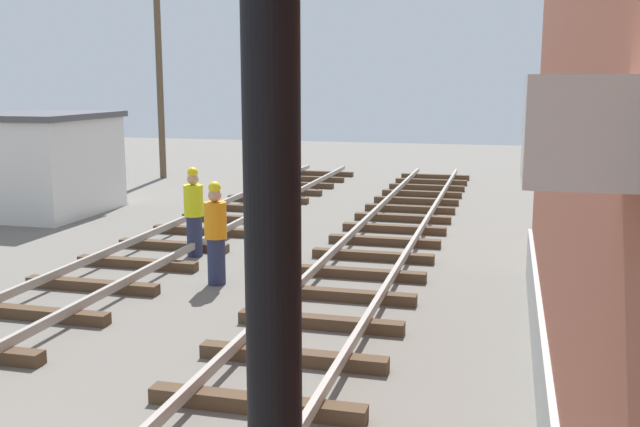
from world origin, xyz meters
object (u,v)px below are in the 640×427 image
object	(u,v)px
signal_mast	(270,176)
utility_pole_far	(159,56)
control_hut	(46,163)
track_worker_distant	(194,212)
parked_car_blue	(14,159)
track_worker_foreground	(216,234)

from	to	relation	value
signal_mast	utility_pole_far	distance (m)	25.91
control_hut	track_worker_distant	xyz separation A→B (m)	(5.98, -3.64, -0.46)
parked_car_blue	track_worker_foreground	size ratio (longest dim) A/B	2.25
track_worker_foreground	parked_car_blue	bearing A→B (deg)	138.97
control_hut	track_worker_distant	distance (m)	7.01
utility_pole_far	control_hut	bearing A→B (deg)	-87.50
track_worker_distant	track_worker_foreground	bearing A→B (deg)	-56.27
track_worker_foreground	utility_pole_far	bearing A→B (deg)	119.85
utility_pole_far	parked_car_blue	bearing A→B (deg)	-146.76
track_worker_foreground	signal_mast	bearing A→B (deg)	-66.41
signal_mast	parked_car_blue	bearing A→B (deg)	128.77
control_hut	utility_pole_far	distance (m)	8.29
signal_mast	control_hut	world-z (taller)	signal_mast
utility_pole_far	track_worker_distant	distance (m)	13.44
control_hut	utility_pole_far	size ratio (longest dim) A/B	0.44
control_hut	utility_pole_far	world-z (taller)	utility_pole_far
utility_pole_far	track_worker_distant	bearing A→B (deg)	-60.83
signal_mast	track_worker_distant	distance (m)	13.16
signal_mast	track_worker_distant	xyz separation A→B (m)	(-5.55, 11.70, -2.40)
control_hut	parked_car_blue	xyz separation A→B (m)	(-4.67, 4.84, -0.49)
signal_mast	control_hut	distance (m)	19.28
parked_car_blue	track_worker_distant	bearing A→B (deg)	-38.50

